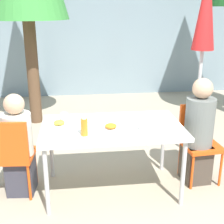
# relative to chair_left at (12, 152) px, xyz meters

# --- Properties ---
(ground_plane) EXTENTS (24.00, 24.00, 0.00)m
(ground_plane) POSITION_rel_chair_left_xyz_m (1.03, -0.00, -0.51)
(ground_plane) COLOR tan
(building_facade) EXTENTS (10.00, 0.20, 3.00)m
(building_facade) POSITION_rel_chair_left_xyz_m (1.03, 4.04, 0.99)
(building_facade) COLOR gray
(building_facade) RESTS_ON ground
(dining_table) EXTENTS (1.45, 0.84, 0.75)m
(dining_table) POSITION_rel_chair_left_xyz_m (1.03, -0.00, 0.18)
(dining_table) COLOR white
(dining_table) RESTS_ON ground
(chair_left) EXTENTS (0.43, 0.43, 0.87)m
(chair_left) POSITION_rel_chair_left_xyz_m (0.00, 0.00, 0.00)
(chair_left) COLOR #E54C14
(chair_left) RESTS_ON ground
(person_left) EXTENTS (0.31, 0.31, 1.10)m
(person_left) POSITION_rel_chair_left_xyz_m (0.06, 0.08, 0.02)
(person_left) COLOR #383842
(person_left) RESTS_ON ground
(chair_right) EXTENTS (0.43, 0.43, 0.87)m
(chair_right) POSITION_rel_chair_left_xyz_m (2.05, 0.16, 0.00)
(chair_right) COLOR #E54C14
(chair_right) RESTS_ON ground
(person_right) EXTENTS (0.32, 0.32, 1.21)m
(person_right) POSITION_rel_chair_left_xyz_m (2.00, 0.07, 0.07)
(person_right) COLOR #473D33
(person_right) RESTS_ON ground
(closed_umbrella) EXTENTS (0.36, 0.36, 2.42)m
(closed_umbrella) POSITION_rel_chair_left_xyz_m (2.22, 0.69, 1.23)
(closed_umbrella) COLOR #333333
(closed_umbrella) RESTS_ON ground
(plate_0) EXTENTS (0.21, 0.21, 0.06)m
(plate_0) POSITION_rel_chair_left_xyz_m (1.01, -0.10, 0.26)
(plate_0) COLOR white
(plate_0) RESTS_ON dining_table
(plate_1) EXTENTS (0.21, 0.21, 0.06)m
(plate_1) POSITION_rel_chair_left_xyz_m (0.49, 0.06, 0.26)
(plate_1) COLOR white
(plate_1) RESTS_ON dining_table
(bottle) EXTENTS (0.07, 0.07, 0.19)m
(bottle) POSITION_rel_chair_left_xyz_m (0.74, -0.22, 0.33)
(bottle) COLOR #B7751E
(bottle) RESTS_ON dining_table
(drinking_cup) EXTENTS (0.08, 0.08, 0.08)m
(drinking_cup) POSITION_rel_chair_left_xyz_m (0.54, 0.22, 0.28)
(drinking_cup) COLOR silver
(drinking_cup) RESTS_ON dining_table
(salad_bowl) EXTENTS (0.19, 0.19, 0.05)m
(salad_bowl) POSITION_rel_chair_left_xyz_m (1.38, -0.15, 0.26)
(salad_bowl) COLOR white
(salad_bowl) RESTS_ON dining_table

